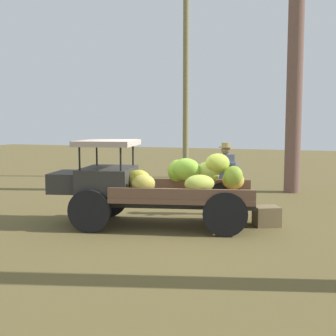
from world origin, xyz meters
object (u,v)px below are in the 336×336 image
Objects in this scene: farmer at (225,174)px; loose_banana_bunch at (170,198)px; wooden_crate at (267,216)px; truck at (148,184)px.

loose_banana_bunch is (1.76, -0.78, -0.83)m from farmer.
loose_banana_bunch is (2.93, -1.66, -0.03)m from wooden_crate.
truck is at bearing 100.02° from loose_banana_bunch.
wooden_crate reaches higher than loose_banana_bunch.
wooden_crate is at bearing 150.43° from loose_banana_bunch.
loose_banana_bunch is at bearing -29.57° from wooden_crate.
wooden_crate is 1.10× the size of loose_banana_bunch.
loose_banana_bunch is (0.45, -2.54, -0.74)m from truck.
farmer reaches higher than loose_banana_bunch.
farmer is 3.67× the size of loose_banana_bunch.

